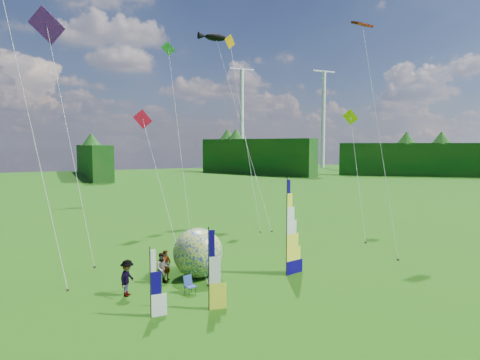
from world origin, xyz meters
name	(u,v)px	position (x,y,z in m)	size (l,w,h in m)	color
ground	(295,302)	(0.00, 0.00, 0.00)	(220.00, 220.00, 0.00)	#2C5B0C
treeline_ring	(296,218)	(0.00, 0.00, 4.00)	(210.00, 210.00, 8.00)	#264C16
turbine_left	(323,120)	(70.00, 95.00, 15.00)	(8.00, 1.20, 30.00)	silver
turbine_right	(242,119)	(45.00, 102.00, 15.00)	(8.00, 1.20, 30.00)	silver
feather_banner_main	(287,228)	(1.72, 3.63, 2.73)	(1.46, 0.10, 5.46)	#0A025B
side_banner_left	(209,270)	(-4.03, 0.77, 1.82)	(1.01, 0.10, 3.64)	yellow
side_banner_far	(150,284)	(-6.58, 1.03, 1.49)	(0.89, 0.10, 2.97)	white
bol_inflatable	(198,253)	(-2.88, 5.51, 1.39)	(2.77, 2.77, 2.77)	#001994
spectator_a	(167,265)	(-4.63, 5.69, 0.83)	(0.61, 0.40, 1.66)	#66594C
spectator_b	(163,268)	(-4.96, 5.25, 0.83)	(0.81, 0.40, 1.66)	#66594C
spectator_c	(127,278)	(-7.00, 4.17, 0.89)	(1.15, 0.43, 1.78)	#66594C
spectator_d	(187,254)	(-2.92, 7.43, 0.84)	(0.98, 0.40, 1.67)	#66594C
camp_chair	(190,285)	(-4.14, 3.08, 0.46)	(0.53, 0.53, 0.92)	navy
kite_whale	(241,116)	(6.70, 20.48, 10.08)	(3.26, 14.83, 20.17)	black
kite_rainbow_delta	(69,124)	(-8.97, 12.51, 8.65)	(6.08, 9.38, 17.31)	red
kite_parafoil	(379,119)	(10.96, 6.63, 9.15)	(5.65, 9.95, 18.30)	#BD2200
small_kite_red	(158,169)	(-2.34, 16.37, 5.51)	(3.12, 12.27, 11.02)	red
small_kite_orange	(244,123)	(6.28, 18.84, 9.32)	(3.06, 10.46, 18.64)	#FFA600
small_kite_yellow	(358,167)	(13.01, 11.16, 5.53)	(5.95, 8.79, 11.06)	#C1D600
small_kite_pink	(31,114)	(-11.05, 8.91, 8.99)	(5.41, 8.08, 17.98)	#D651A4
small_kite_green	(178,125)	(1.23, 22.77, 9.20)	(3.17, 11.32, 18.41)	green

